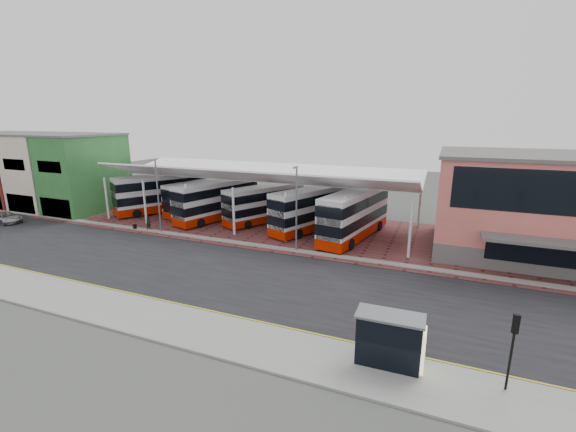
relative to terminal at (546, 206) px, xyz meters
The scene contains 25 objects.
ground 27.29m from the terminal, 148.81° to the right, with size 140.00×140.00×0.00m, color #424440.
road 27.81m from the terminal, 147.03° to the right, with size 120.00×14.00×0.02m, color black.
forecourt 21.52m from the terminal, behind, with size 72.00×16.00×0.06m, color brown.
sidewalk 32.79m from the terminal, 135.10° to the right, with size 120.00×4.00×0.14m, color gray.
north_kerb 24.69m from the terminal, 161.44° to the right, with size 120.00×0.80×0.14m, color gray.
yellow_line_near 31.44m from the terminal, 137.71° to the right, with size 120.00×0.12×0.01m, color gold.
yellow_line_far 31.24m from the terminal, 138.12° to the right, with size 120.00×0.12×0.01m, color gold.
canopy 29.02m from the terminal, behind, with size 37.00×11.63×7.07m.
terminal is the anchor object (origin of this frame).
shop_green 53.08m from the terminal, behind, with size 6.40×10.20×10.22m.
shop_cream 59.57m from the terminal, behind, with size 6.40×10.20×10.22m.
shop_brick 66.07m from the terminal, behind, with size 6.40×10.20×10.22m.
lamp_west 37.78m from the terminal, 168.32° to the right, with size 0.16×0.90×8.07m.
lamp_east 22.35m from the terminal, 159.99° to the right, with size 0.16×0.90×8.07m.
bus_0 43.25m from the terminal, behind, with size 8.55×11.78×4.97m.
bus_1 37.95m from the terminal, behind, with size 5.18×10.62×4.27m.
bus_2 34.27m from the terminal, behind, with size 5.88×11.77×4.74m.
bus_3 28.43m from the terminal, behind, with size 6.88×10.56×4.36m.
bus_4 22.04m from the terminal, behind, with size 6.68×11.60×4.71m.
bus_5 17.11m from the terminal, behind, with size 4.95×12.40×4.99m.
silver_car 58.27m from the terminal, 168.75° to the right, with size 2.08×4.52×1.26m, color #9C9EA3.
pedestrian 39.61m from the terminal, 168.90° to the right, with size 0.60×0.39×1.64m, color black.
suitcase 41.41m from the terminal, 168.91° to the right, with size 0.34×0.24×0.58m, color black.
bus_shelter 24.65m from the terminal, 114.36° to the right, with size 3.44×1.64×2.72m.
traffic_signal_west 22.59m from the terminal, 102.99° to the right, with size 0.29×0.25×3.81m.
Camera 1 is at (14.48, -25.89, 12.29)m, focal length 24.00 mm.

